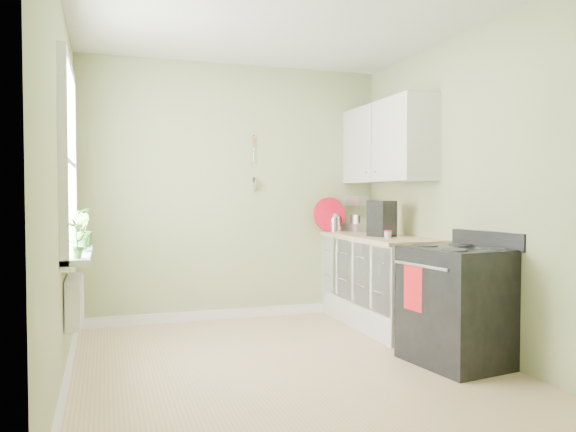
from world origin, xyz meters
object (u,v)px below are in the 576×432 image
object	(u,v)px
stove	(457,305)
kettle	(335,223)
stand_mixer	(355,215)
coffee_maker	(382,219)

from	to	relation	value
stove	kettle	xyz separation A→B (m)	(-0.16, 2.06, 0.55)
stove	kettle	size ratio (longest dim) A/B	5.13
stand_mixer	kettle	world-z (taller)	stand_mixer
stand_mixer	coffee_maker	distance (m)	0.86
kettle	stand_mixer	bearing A→B (deg)	4.92
stove	stand_mixer	xyz separation A→B (m)	(0.09, 2.08, 0.64)
stove	stand_mixer	world-z (taller)	stand_mixer
coffee_maker	stand_mixer	bearing A→B (deg)	82.53
stand_mixer	coffee_maker	world-z (taller)	stand_mixer
kettle	coffee_maker	distance (m)	0.85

